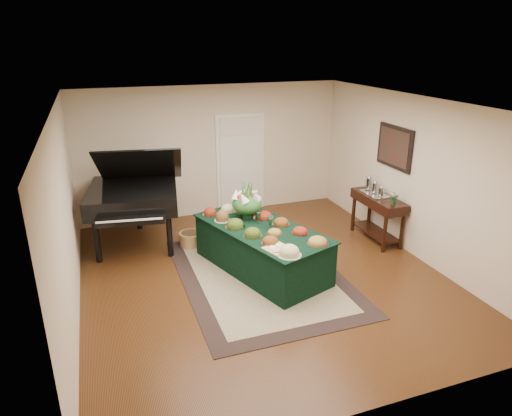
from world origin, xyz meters
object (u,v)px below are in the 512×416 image
object	(u,v)px
floral_centerpiece	(247,200)
grand_piano	(134,195)
mahogany_sideboard	(378,206)
buffet_table	(261,249)

from	to	relation	value
floral_centerpiece	grand_piano	distance (m)	2.11
floral_centerpiece	mahogany_sideboard	size ratio (longest dim) A/B	0.42
grand_piano	floral_centerpiece	bearing A→B (deg)	-35.74
grand_piano	buffet_table	bearing A→B (deg)	-43.78
floral_centerpiece	grand_piano	xyz separation A→B (m)	(-1.71, 1.23, -0.11)
buffet_table	grand_piano	xyz separation A→B (m)	(-1.79, 1.72, 0.57)
grand_piano	mahogany_sideboard	size ratio (longest dim) A/B	1.65
buffet_table	mahogany_sideboard	distance (m)	2.49
floral_centerpiece	grand_piano	bearing A→B (deg)	144.26
floral_centerpiece	mahogany_sideboard	bearing A→B (deg)	-1.76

